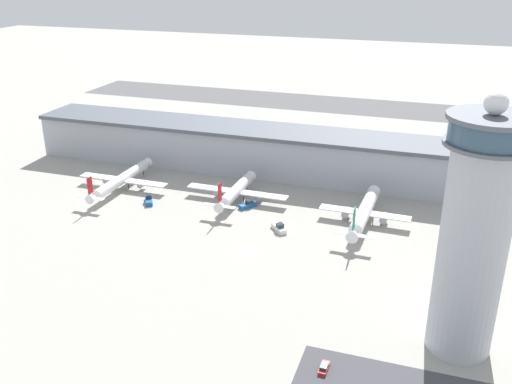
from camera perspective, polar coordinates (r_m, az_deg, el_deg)
The scene contains 11 objects.
ground_plane at distance 180.25m, azimuth -1.08°, elevation -5.99°, with size 1000.00×1000.00×0.00m, color #9E9B93.
terminal_building at distance 238.06m, azimuth 4.56°, elevation 3.76°, with size 239.24×25.00×19.27m.
runway_strip at distance 362.41m, azimuth 9.62°, elevation 8.49°, with size 358.86×44.00×0.01m, color #515154.
control_tower at distance 133.80m, azimuth 21.02°, elevation -3.99°, with size 18.70×18.70×61.39m.
airplane_gate_alpha at distance 232.13m, azimuth -13.28°, elevation 1.23°, with size 37.81×43.37×12.40m.
airplane_gate_bravo at distance 214.72m, azimuth -1.99°, elevation 0.11°, with size 39.75×33.86×13.22m.
airplane_gate_charlie at distance 200.10m, azimuth 10.77°, elevation -1.99°, with size 31.69×41.08×14.11m.
service_truck_catering at distance 193.12m, azimuth 2.32°, elevation -3.61°, with size 6.78×7.06×2.94m.
service_truck_fuel at distance 210.44m, azimuth -0.82°, elevation -1.31°, with size 5.79×6.84×2.82m.
service_truck_baggage at distance 218.42m, azimuth -10.66°, elevation -0.78°, with size 6.17×8.18×3.01m.
car_green_van at distance 134.71m, azimuth 6.82°, elevation -17.04°, with size 1.93×4.81×1.50m.
Camera 1 is at (53.55, -149.04, 86.07)m, focal length 40.00 mm.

